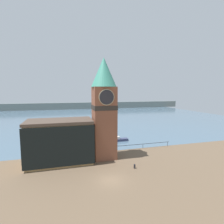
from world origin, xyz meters
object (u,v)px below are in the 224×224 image
at_px(mooring_bollard_near, 135,166).
at_px(clock_tower, 104,106).
at_px(pier_building, 60,141).
at_px(boat_near, 118,139).

bearing_deg(mooring_bollard_near, clock_tower, 121.08).
distance_m(clock_tower, pier_building, 10.79).
xyz_separation_m(clock_tower, mooring_bollard_near, (3.95, -6.55, -10.17)).
bearing_deg(boat_near, mooring_bollard_near, -98.87).
relative_size(clock_tower, pier_building, 1.65).
relative_size(pier_building, boat_near, 2.33).
height_order(clock_tower, boat_near, clock_tower).
xyz_separation_m(boat_near, mooring_bollard_near, (-2.21, -16.98, -0.05)).
relative_size(pier_building, mooring_bollard_near, 15.20).
distance_m(boat_near, mooring_bollard_near, 17.12).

